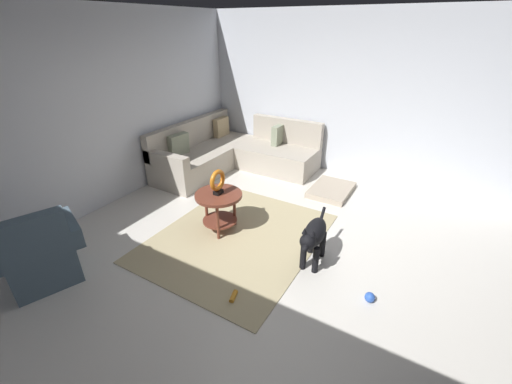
{
  "coord_description": "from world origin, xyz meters",
  "views": [
    {
      "loc": [
        -2.7,
        -1.26,
        2.44
      ],
      "look_at": [
        0.45,
        0.6,
        0.55
      ],
      "focal_mm": 22.82,
      "sensor_mm": 36.0,
      "label": 1
    }
  ],
  "objects_px": {
    "side_table": "(219,202)",
    "dog": "(314,236)",
    "dog_toy_rope": "(233,296)",
    "torus_sculpture": "(218,181)",
    "armchair": "(40,256)",
    "dog_bed_mat": "(331,190)",
    "sectional_couch": "(233,154)",
    "dog_toy_ball": "(370,297)"
  },
  "relations": [
    {
      "from": "side_table",
      "to": "dog_toy_ball",
      "type": "relative_size",
      "value": 5.95
    },
    {
      "from": "armchair",
      "to": "dog_toy_rope",
      "type": "height_order",
      "value": "armchair"
    },
    {
      "from": "side_table",
      "to": "dog_toy_rope",
      "type": "xyz_separation_m",
      "value": [
        -0.93,
        -0.84,
        -0.39
      ]
    },
    {
      "from": "sectional_couch",
      "to": "dog_toy_rope",
      "type": "relative_size",
      "value": 15.57
    },
    {
      "from": "armchair",
      "to": "dog_bed_mat",
      "type": "xyz_separation_m",
      "value": [
        3.51,
        -1.92,
        -0.28
      ]
    },
    {
      "from": "side_table",
      "to": "dog_bed_mat",
      "type": "bearing_deg",
      "value": -26.96
    },
    {
      "from": "dog_toy_rope",
      "to": "sectional_couch",
      "type": "bearing_deg",
      "value": 34.17
    },
    {
      "from": "torus_sculpture",
      "to": "dog_toy_rope",
      "type": "distance_m",
      "value": 1.43
    },
    {
      "from": "armchair",
      "to": "torus_sculpture",
      "type": "relative_size",
      "value": 2.94
    },
    {
      "from": "dog_toy_ball",
      "to": "torus_sculpture",
      "type": "bearing_deg",
      "value": 82.12
    },
    {
      "from": "armchair",
      "to": "torus_sculpture",
      "type": "height_order",
      "value": "armchair"
    },
    {
      "from": "dog_bed_mat",
      "to": "dog_toy_ball",
      "type": "bearing_deg",
      "value": -152.06
    },
    {
      "from": "dog_toy_rope",
      "to": "torus_sculpture",
      "type": "bearing_deg",
      "value": 42.01
    },
    {
      "from": "armchair",
      "to": "torus_sculpture",
      "type": "distance_m",
      "value": 2.03
    },
    {
      "from": "dog",
      "to": "sectional_couch",
      "type": "bearing_deg",
      "value": -44.87
    },
    {
      "from": "sectional_couch",
      "to": "armchair",
      "type": "bearing_deg",
      "value": -179.79
    },
    {
      "from": "armchair",
      "to": "dog_toy_ball",
      "type": "relative_size",
      "value": 9.51
    },
    {
      "from": "dog",
      "to": "dog_toy_rope",
      "type": "relative_size",
      "value": 5.86
    },
    {
      "from": "side_table",
      "to": "armchair",
      "type": "bearing_deg",
      "value": 149.59
    },
    {
      "from": "torus_sculpture",
      "to": "dog_bed_mat",
      "type": "bearing_deg",
      "value": -26.96
    },
    {
      "from": "dog_bed_mat",
      "to": "dog_toy_rope",
      "type": "distance_m",
      "value": 2.73
    },
    {
      "from": "side_table",
      "to": "torus_sculpture",
      "type": "xyz_separation_m",
      "value": [
        -0.0,
        -0.0,
        0.29
      ]
    },
    {
      "from": "side_table",
      "to": "torus_sculpture",
      "type": "distance_m",
      "value": 0.29
    },
    {
      "from": "dog_toy_ball",
      "to": "dog_toy_rope",
      "type": "distance_m",
      "value": 1.35
    },
    {
      "from": "armchair",
      "to": "side_table",
      "type": "bearing_deg",
      "value": -10.0
    },
    {
      "from": "sectional_couch",
      "to": "armchair",
      "type": "xyz_separation_m",
      "value": [
        -3.53,
        -0.01,
        0.03
      ]
    },
    {
      "from": "dog_toy_rope",
      "to": "side_table",
      "type": "bearing_deg",
      "value": 42.01
    },
    {
      "from": "sectional_couch",
      "to": "dog_bed_mat",
      "type": "xyz_separation_m",
      "value": [
        -0.01,
        -1.93,
        -0.25
      ]
    },
    {
      "from": "dog_bed_mat",
      "to": "dog",
      "type": "bearing_deg",
      "value": -167.96
    },
    {
      "from": "dog_toy_ball",
      "to": "armchair",
      "type": "bearing_deg",
      "value": 115.45
    },
    {
      "from": "sectional_couch",
      "to": "dog_toy_rope",
      "type": "distance_m",
      "value": 3.32
    },
    {
      "from": "side_table",
      "to": "dog",
      "type": "relative_size",
      "value": 0.71
    },
    {
      "from": "sectional_couch",
      "to": "torus_sculpture",
      "type": "bearing_deg",
      "value": -150.55
    },
    {
      "from": "dog_bed_mat",
      "to": "dog_toy_rope",
      "type": "height_order",
      "value": "dog_bed_mat"
    },
    {
      "from": "dog_bed_mat",
      "to": "armchair",
      "type": "bearing_deg",
      "value": 151.32
    },
    {
      "from": "torus_sculpture",
      "to": "side_table",
      "type": "bearing_deg",
      "value": 80.54
    },
    {
      "from": "torus_sculpture",
      "to": "dog_bed_mat",
      "type": "distance_m",
      "value": 2.12
    },
    {
      "from": "side_table",
      "to": "dog_toy_rope",
      "type": "height_order",
      "value": "side_table"
    },
    {
      "from": "torus_sculpture",
      "to": "dog",
      "type": "height_order",
      "value": "torus_sculpture"
    },
    {
      "from": "dog",
      "to": "dog_toy_ball",
      "type": "height_order",
      "value": "dog"
    },
    {
      "from": "side_table",
      "to": "dog_toy_ball",
      "type": "height_order",
      "value": "side_table"
    },
    {
      "from": "sectional_couch",
      "to": "torus_sculpture",
      "type": "xyz_separation_m",
      "value": [
        -1.81,
        -1.02,
        0.42
      ]
    }
  ]
}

